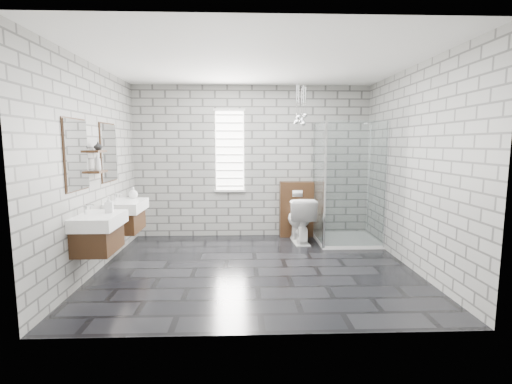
{
  "coord_description": "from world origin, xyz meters",
  "views": [
    {
      "loc": [
        -0.17,
        -4.88,
        1.68
      ],
      "look_at": [
        0.02,
        0.35,
        0.99
      ],
      "focal_mm": 26.0,
      "sensor_mm": 36.0,
      "label": 1
    }
  ],
  "objects": [
    {
      "name": "flush_plate",
      "position": [
        0.8,
        1.6,
        0.8
      ],
      "size": [
        0.18,
        0.01,
        0.12
      ],
      "primitive_type": "cube",
      "color": "silver",
      "rests_on": "cistern_panel"
    },
    {
      "name": "wall_front",
      "position": [
        0.0,
        -1.81,
        1.35
      ],
      "size": [
        4.2,
        0.02,
        2.7
      ],
      "primitive_type": "cube",
      "color": "gray",
      "rests_on": "floor"
    },
    {
      "name": "shelf_upper",
      "position": [
        -2.03,
        -0.05,
        1.58
      ],
      "size": [
        0.14,
        0.3,
        0.03
      ],
      "primitive_type": "cube",
      "color": "#3C2412",
      "rests_on": "wall_left"
    },
    {
      "name": "vase",
      "position": [
        -2.02,
        -0.03,
        1.65
      ],
      "size": [
        0.13,
        0.13,
        0.11
      ],
      "primitive_type": "imported",
      "rotation": [
        0.0,
        0.0,
        0.27
      ],
      "color": "#B2B2B2",
      "rests_on": "shelf_upper"
    },
    {
      "name": "soap_bottle_c",
      "position": [
        -2.02,
        -0.08,
        1.44
      ],
      "size": [
        0.1,
        0.1,
        0.22
      ],
      "primitive_type": "imported",
      "rotation": [
        0.0,
        0.0,
        0.25
      ],
      "color": "#B2B2B2",
      "rests_on": "shelf_lower"
    },
    {
      "name": "ceiling",
      "position": [
        0.0,
        0.0,
        2.71
      ],
      "size": [
        4.2,
        3.6,
        0.02
      ],
      "primitive_type": "cube",
      "color": "white",
      "rests_on": "wall_back"
    },
    {
      "name": "floor",
      "position": [
        0.0,
        0.0,
        -0.01
      ],
      "size": [
        4.2,
        3.6,
        0.02
      ],
      "primitive_type": "cube",
      "color": "black",
      "rests_on": "ground"
    },
    {
      "name": "soap_bottle_b",
      "position": [
        -1.85,
        0.8,
        0.94
      ],
      "size": [
        0.17,
        0.17,
        0.17
      ],
      "primitive_type": "imported",
      "rotation": [
        0.0,
        0.0,
        0.29
      ],
      "color": "#B2B2B2",
      "rests_on": "vanity_right"
    },
    {
      "name": "cistern_panel",
      "position": [
        0.8,
        1.7,
        0.5
      ],
      "size": [
        0.6,
        0.2,
        1.0
      ],
      "primitive_type": "cube",
      "color": "#3C2412",
      "rests_on": "floor"
    },
    {
      "name": "vanity_right",
      "position": [
        -1.91,
        0.52,
        0.76
      ],
      "size": [
        0.47,
        0.7,
        1.57
      ],
      "color": "#3C2412",
      "rests_on": "wall_left"
    },
    {
      "name": "shower_enclosure",
      "position": [
        1.5,
        1.18,
        0.5
      ],
      "size": [
        1.0,
        1.0,
        2.03
      ],
      "color": "white",
      "rests_on": "floor"
    },
    {
      "name": "wall_left",
      "position": [
        -2.11,
        0.0,
        1.35
      ],
      "size": [
        0.02,
        3.6,
        2.7
      ],
      "primitive_type": "cube",
      "color": "gray",
      "rests_on": "floor"
    },
    {
      "name": "wall_back",
      "position": [
        0.0,
        1.81,
        1.35
      ],
      "size": [
        4.2,
        0.02,
        2.7
      ],
      "primitive_type": "cube",
      "color": "gray",
      "rests_on": "floor"
    },
    {
      "name": "window",
      "position": [
        -0.4,
        1.78,
        1.55
      ],
      "size": [
        0.56,
        0.05,
        1.48
      ],
      "color": "white",
      "rests_on": "wall_back"
    },
    {
      "name": "wall_right",
      "position": [
        2.11,
        0.0,
        1.35
      ],
      "size": [
        0.02,
        3.6,
        2.7
      ],
      "primitive_type": "cube",
      "color": "gray",
      "rests_on": "floor"
    },
    {
      "name": "shelf_lower",
      "position": [
        -2.03,
        -0.05,
        1.32
      ],
      "size": [
        0.14,
        0.3,
        0.03
      ],
      "primitive_type": "cube",
      "color": "#3C2412",
      "rests_on": "wall_left"
    },
    {
      "name": "vanity_left",
      "position": [
        -1.91,
        -0.52,
        0.76
      ],
      "size": [
        0.47,
        0.7,
        1.57
      ],
      "color": "#3C2412",
      "rests_on": "wall_left"
    },
    {
      "name": "soap_bottle_a",
      "position": [
        -1.79,
        -0.4,
        0.95
      ],
      "size": [
        0.1,
        0.11,
        0.2
      ],
      "primitive_type": "imported",
      "rotation": [
        0.0,
        0.0,
        0.18
      ],
      "color": "#B2B2B2",
      "rests_on": "vanity_left"
    },
    {
      "name": "toilet",
      "position": [
        0.8,
        1.3,
        0.39
      ],
      "size": [
        0.48,
        0.79,
        0.78
      ],
      "primitive_type": "imported",
      "rotation": [
        0.0,
        0.0,
        3.2
      ],
      "color": "white",
      "rests_on": "floor"
    },
    {
      "name": "pendant_cluster",
      "position": [
        0.81,
        1.37,
        2.09
      ],
      "size": [
        0.26,
        0.26,
        0.74
      ],
      "color": "silver",
      "rests_on": "ceiling"
    }
  ]
}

